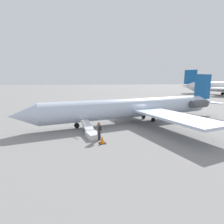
# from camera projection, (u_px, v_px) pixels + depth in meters

# --- Properties ---
(ground_plane) EXTENTS (600.00, 600.00, 0.00)m
(ground_plane) POSITION_uv_depth(u_px,v_px,m) (134.00, 122.00, 23.84)
(ground_plane) COLOR gray
(airplane_main) EXTENTS (30.04, 23.05, 6.59)m
(airplane_main) POSITION_uv_depth(u_px,v_px,m) (140.00, 107.00, 23.88)
(airplane_main) COLOR silver
(airplane_main) RESTS_ON ground
(boarding_stairs) EXTENTS (1.69, 4.13, 1.66)m
(boarding_stairs) POSITION_uv_depth(u_px,v_px,m) (92.00, 133.00, 17.43)
(boarding_stairs) COLOR silver
(boarding_stairs) RESTS_ON ground
(passenger) EXTENTS (0.38, 0.56, 1.74)m
(passenger) POSITION_uv_depth(u_px,v_px,m) (99.00, 130.00, 16.25)
(passenger) COLOR #23232D
(passenger) RESTS_ON ground
(traffic_cone_near_stairs) EXTENTS (0.60, 0.60, 0.66)m
(traffic_cone_near_stairs) POSITION_uv_depth(u_px,v_px,m) (102.00, 140.00, 15.47)
(traffic_cone_near_stairs) COLOR black
(traffic_cone_near_stairs) RESTS_ON ground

